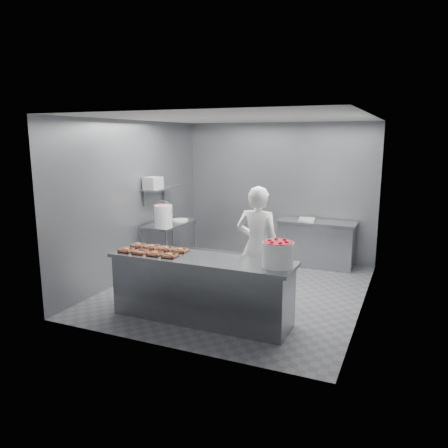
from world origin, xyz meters
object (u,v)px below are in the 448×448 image
(tray_1, at_px, (141,252))
(tray_2, at_px, (155,253))
(tray_4, at_px, (138,245))
(strawberry_tub, at_px, (278,253))
(prep_table, at_px, (170,238))
(appliance, at_px, (153,183))
(glaze_bucket, at_px, (163,216))
(tray_6, at_px, (166,249))
(tray_0, at_px, (126,250))
(worker, at_px, (257,246))
(tray_7, at_px, (181,250))
(back_counter, at_px, (316,243))
(service_counter, at_px, (201,289))
(tray_3, at_px, (170,255))
(tray_5, at_px, (152,247))

(tray_1, relative_size, tray_2, 1.00)
(tray_1, xyz_separation_m, tray_4, (-0.24, 0.30, 0.00))
(strawberry_tub, bearing_deg, tray_1, -175.42)
(prep_table, xyz_separation_m, appliance, (-0.17, -0.27, 1.08))
(tray_1, distance_m, glaze_bucket, 1.79)
(tray_2, bearing_deg, glaze_bucket, 117.72)
(tray_4, bearing_deg, tray_6, 0.00)
(tray_0, bearing_deg, worker, 31.78)
(strawberry_tub, bearing_deg, worker, 123.66)
(tray_6, bearing_deg, tray_7, 0.00)
(tray_2, relative_size, worker, 0.10)
(back_counter, height_order, tray_4, tray_4)
(tray_1, bearing_deg, service_counter, 9.69)
(tray_2, bearing_deg, prep_table, 115.74)
(glaze_bucket, bearing_deg, tray_1, -69.06)
(tray_3, bearing_deg, tray_0, 180.00)
(tray_6, height_order, appliance, appliance)
(prep_table, distance_m, worker, 2.44)
(tray_5, distance_m, tray_7, 0.48)
(service_counter, relative_size, tray_6, 13.88)
(tray_1, distance_m, tray_7, 0.56)
(tray_3, distance_m, appliance, 2.44)
(tray_1, height_order, glaze_bucket, glaze_bucket)
(tray_0, relative_size, tray_4, 1.00)
(tray_4, bearing_deg, worker, 23.56)
(tray_3, bearing_deg, tray_1, 180.00)
(tray_6, xyz_separation_m, strawberry_tub, (1.72, -0.14, 0.15))
(back_counter, height_order, appliance, appliance)
(tray_7, bearing_deg, tray_3, -90.00)
(prep_table, xyz_separation_m, tray_0, (0.53, -2.10, 0.33))
(tray_0, xyz_separation_m, tray_2, (0.48, 0.00, 0.00))
(back_counter, relative_size, strawberry_tub, 3.78)
(tray_7, height_order, glaze_bucket, glaze_bucket)
(glaze_bucket, bearing_deg, appliance, 151.26)
(service_counter, xyz_separation_m, glaze_bucket, (-1.51, 1.51, 0.66))
(tray_4, relative_size, glaze_bucket, 0.38)
(tray_2, distance_m, tray_4, 0.57)
(appliance, bearing_deg, glaze_bucket, -22.61)
(tray_5, relative_size, strawberry_tub, 0.47)
(tray_5, bearing_deg, tray_6, 0.00)
(tray_2, distance_m, tray_3, 0.24)
(tray_7, bearing_deg, tray_2, -128.75)
(tray_5, xyz_separation_m, worker, (1.39, 0.71, -0.02))
(tray_1, bearing_deg, tray_5, 90.58)
(tray_2, relative_size, appliance, 0.63)
(back_counter, xyz_separation_m, tray_7, (-1.30, -3.10, 0.47))
(tray_2, distance_m, glaze_bucket, 1.88)
(appliance, bearing_deg, strawberry_tub, -23.85)
(tray_4, bearing_deg, appliance, 114.64)
(back_counter, height_order, tray_0, tray_0)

